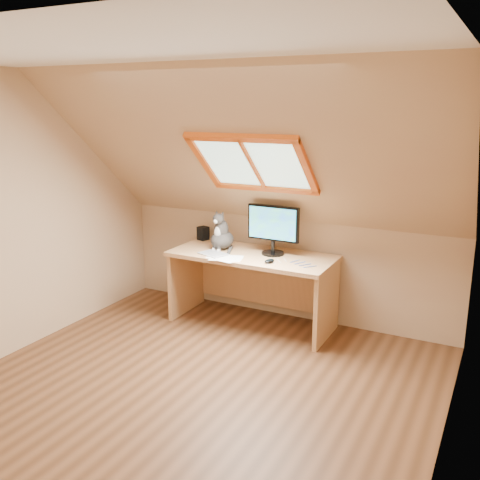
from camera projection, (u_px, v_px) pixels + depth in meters
The scene contains 10 objects.
ground at pixel (191, 393), 4.02m from camera, with size 3.50×3.50×0.00m, color brown.
room_shell at pixel (179, 208), 3.58m from camera, with size 3.52×3.52×2.41m.
desk at pixel (255, 274), 5.22m from camera, with size 1.57×0.69×0.72m.
monitor at pixel (273, 227), 5.02m from camera, with size 0.51×0.22×0.47m.
cat at pixel (222, 235), 5.24m from camera, with size 0.24×0.28×0.40m.
desk_speaker at pixel (203, 233), 5.61m from camera, with size 0.10×0.10×0.14m, color black.
graphics_tablet at pixel (213, 254), 5.08m from camera, with size 0.26×0.19×0.01m, color #B2B2B7.
mouse at pixel (270, 261), 4.81m from camera, with size 0.06×0.11×0.03m, color black.
papers at pixel (225, 258), 4.95m from camera, with size 0.33×0.27×0.00m.
cables at pixel (292, 263), 4.80m from camera, with size 0.51×0.26×0.01m.
Camera 1 is at (1.98, -3.04, 2.12)m, focal length 40.00 mm.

